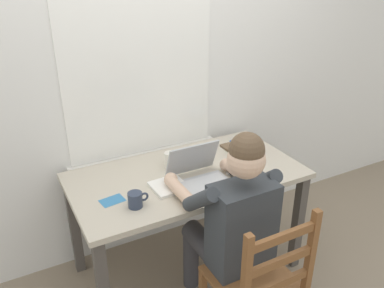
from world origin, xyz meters
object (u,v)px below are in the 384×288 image
at_px(computer_mouse, 235,173).
at_px(landscape_photo_print, 112,200).
at_px(laptop, 200,175).
at_px(desk, 187,186).
at_px(wooden_chair, 259,284).
at_px(coffee_mug_white, 171,160).
at_px(book_stack_main, 244,147).
at_px(coffee_mug_dark, 136,200).
at_px(seated_person, 231,219).

relative_size(computer_mouse, landscape_photo_print, 0.77).
bearing_deg(laptop, desk, 96.67).
relative_size(laptop, landscape_photo_print, 2.54).
bearing_deg(laptop, wooden_chair, -88.21).
bearing_deg(coffee_mug_white, landscape_photo_print, -155.99).
relative_size(desk, book_stack_main, 6.61).
height_order(desk, laptop, laptop).
distance_m(wooden_chair, laptop, 0.69).
distance_m(coffee_mug_dark, book_stack_main, 0.94).
bearing_deg(wooden_chair, computer_mouse, 69.56).
distance_m(laptop, coffee_mug_dark, 0.43).
distance_m(seated_person, coffee_mug_white, 0.60).
bearing_deg(coffee_mug_white, computer_mouse, -43.79).
bearing_deg(coffee_mug_white, wooden_chair, -84.22).
height_order(laptop, coffee_mug_white, laptop).
height_order(desk, coffee_mug_white, coffee_mug_white).
relative_size(seated_person, wooden_chair, 1.33).
height_order(computer_mouse, coffee_mug_dark, coffee_mug_dark).
height_order(computer_mouse, coffee_mug_white, coffee_mug_white).
bearing_deg(coffee_mug_white, book_stack_main, -3.62).
height_order(laptop, coffee_mug_dark, laptop).
distance_m(seated_person, book_stack_main, 0.72).
bearing_deg(computer_mouse, landscape_photo_print, 173.66).
bearing_deg(seated_person, landscape_photo_print, 145.43).
bearing_deg(wooden_chair, coffee_mug_dark, 129.67).
bearing_deg(desk, seated_person, -85.65).
relative_size(coffee_mug_white, book_stack_main, 0.52).
bearing_deg(landscape_photo_print, wooden_chair, -57.91).
relative_size(laptop, coffee_mug_dark, 2.82).
xyz_separation_m(coffee_mug_dark, book_stack_main, (0.90, 0.28, -0.01)).
height_order(wooden_chair, computer_mouse, wooden_chair).
bearing_deg(coffee_mug_dark, laptop, 8.14).
relative_size(desk, computer_mouse, 14.38).
xyz_separation_m(computer_mouse, coffee_mug_dark, (-0.66, -0.03, 0.03)).
bearing_deg(desk, coffee_mug_white, 113.15).
relative_size(seated_person, computer_mouse, 12.33).
bearing_deg(coffee_mug_white, coffee_mug_dark, -138.40).
relative_size(computer_mouse, coffee_mug_dark, 0.86).
height_order(seated_person, coffee_mug_dark, seated_person).
height_order(desk, book_stack_main, book_stack_main).
bearing_deg(book_stack_main, laptop, -154.68).
bearing_deg(computer_mouse, seated_person, -126.22).
xyz_separation_m(laptop, landscape_photo_print, (-0.52, 0.05, -0.05)).
xyz_separation_m(coffee_mug_white, book_stack_main, (0.54, -0.03, -0.01)).
distance_m(laptop, coffee_mug_white, 0.27).
bearing_deg(coffee_mug_white, laptop, -75.21).
relative_size(coffee_mug_white, landscape_photo_print, 0.88).
bearing_deg(coffee_mug_dark, desk, 25.58).
distance_m(seated_person, wooden_chair, 0.36).
xyz_separation_m(computer_mouse, landscape_photo_print, (-0.76, 0.08, -0.02)).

